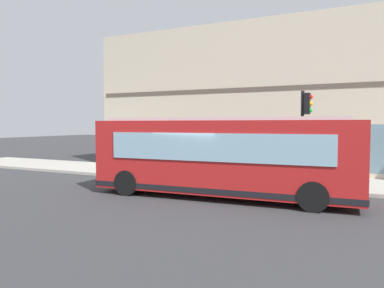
{
  "coord_description": "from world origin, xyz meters",
  "views": [
    {
      "loc": [
        -12.76,
        -5.99,
        2.83
      ],
      "look_at": [
        2.96,
        1.59,
        1.85
      ],
      "focal_mm": 33.85,
      "sensor_mm": 36.0,
      "label": 1
    }
  ],
  "objects_px": {
    "city_bus_nearside": "(223,157)",
    "pedestrian_near_building_entrance": "(202,161)",
    "traffic_light_near_corner": "(305,120)",
    "pedestrian_near_hydrant": "(184,153)",
    "pedestrian_by_light_pole": "(113,150)",
    "fire_hydrant": "(259,174)"
  },
  "relations": [
    {
      "from": "fire_hydrant",
      "to": "city_bus_nearside",
      "type": "bearing_deg",
      "value": 171.97
    },
    {
      "from": "city_bus_nearside",
      "to": "pedestrian_near_building_entrance",
      "type": "xyz_separation_m",
      "value": [
        3.03,
        2.21,
        -0.53
      ]
    },
    {
      "from": "city_bus_nearside",
      "to": "pedestrian_near_building_entrance",
      "type": "height_order",
      "value": "city_bus_nearside"
    },
    {
      "from": "city_bus_nearside",
      "to": "pedestrian_by_light_pole",
      "type": "relative_size",
      "value": 5.55
    },
    {
      "from": "city_bus_nearside",
      "to": "fire_hydrant",
      "type": "relative_size",
      "value": 13.73
    },
    {
      "from": "city_bus_nearside",
      "to": "traffic_light_near_corner",
      "type": "distance_m",
      "value": 4.26
    },
    {
      "from": "traffic_light_near_corner",
      "to": "pedestrian_near_building_entrance",
      "type": "bearing_deg",
      "value": 90.37
    },
    {
      "from": "pedestrian_by_light_pole",
      "to": "city_bus_nearside",
      "type": "bearing_deg",
      "value": -119.14
    },
    {
      "from": "city_bus_nearside",
      "to": "pedestrian_by_light_pole",
      "type": "distance_m",
      "value": 10.59
    },
    {
      "from": "city_bus_nearside",
      "to": "pedestrian_by_light_pole",
      "type": "xyz_separation_m",
      "value": [
        5.15,
        9.24,
        -0.34
      ]
    },
    {
      "from": "city_bus_nearside",
      "to": "pedestrian_near_hydrant",
      "type": "relative_size",
      "value": 5.85
    },
    {
      "from": "city_bus_nearside",
      "to": "fire_hydrant",
      "type": "xyz_separation_m",
      "value": [
        3.47,
        -0.49,
        -1.04
      ]
    },
    {
      "from": "fire_hydrant",
      "to": "pedestrian_by_light_pole",
      "type": "bearing_deg",
      "value": 80.16
    },
    {
      "from": "traffic_light_near_corner",
      "to": "pedestrian_by_light_pole",
      "type": "distance_m",
      "value": 12.15
    },
    {
      "from": "pedestrian_by_light_pole",
      "to": "pedestrian_near_building_entrance",
      "type": "bearing_deg",
      "value": -106.83
    },
    {
      "from": "fire_hydrant",
      "to": "pedestrian_near_building_entrance",
      "type": "relative_size",
      "value": 0.48
    },
    {
      "from": "fire_hydrant",
      "to": "pedestrian_by_light_pole",
      "type": "height_order",
      "value": "pedestrian_by_light_pole"
    },
    {
      "from": "city_bus_nearside",
      "to": "pedestrian_by_light_pole",
      "type": "height_order",
      "value": "city_bus_nearside"
    },
    {
      "from": "pedestrian_near_hydrant",
      "to": "city_bus_nearside",
      "type": "bearing_deg",
      "value": -140.67
    },
    {
      "from": "pedestrian_near_hydrant",
      "to": "pedestrian_near_building_entrance",
      "type": "relative_size",
      "value": 1.13
    },
    {
      "from": "traffic_light_near_corner",
      "to": "city_bus_nearside",
      "type": "bearing_deg",
      "value": 139.69
    },
    {
      "from": "city_bus_nearside",
      "to": "pedestrian_near_hydrant",
      "type": "bearing_deg",
      "value": 39.33
    }
  ]
}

